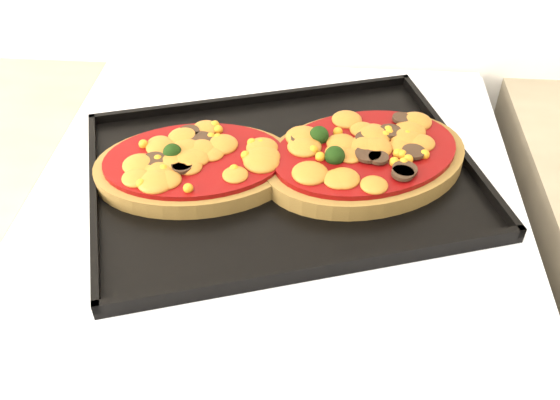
# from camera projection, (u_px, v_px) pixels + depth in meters

# --- Properties ---
(stove) EXTENTS (0.60, 0.60, 0.91)m
(stove) POSITION_uv_depth(u_px,v_px,m) (276.00, 390.00, 1.06)
(stove) COLOR white
(stove) RESTS_ON floor
(baking_tray) EXTENTS (0.54, 0.46, 0.02)m
(baking_tray) POSITION_uv_depth(u_px,v_px,m) (283.00, 172.00, 0.76)
(baking_tray) COLOR black
(baking_tray) RESTS_ON stove
(pizza_left) EXTENTS (0.27, 0.20, 0.04)m
(pizza_left) POSITION_uv_depth(u_px,v_px,m) (195.00, 164.00, 0.75)
(pizza_left) COLOR olive
(pizza_left) RESTS_ON baking_tray
(pizza_right) EXTENTS (0.31, 0.27, 0.04)m
(pizza_right) POSITION_uv_depth(u_px,v_px,m) (365.00, 156.00, 0.76)
(pizza_right) COLOR olive
(pizza_right) RESTS_ON baking_tray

